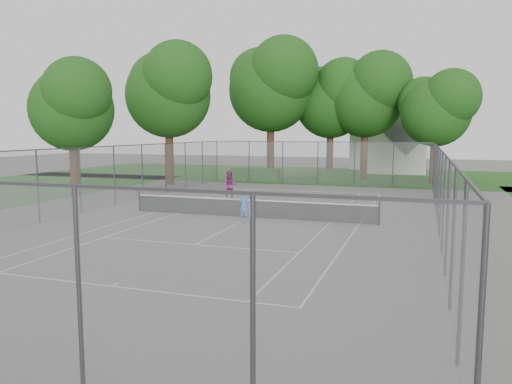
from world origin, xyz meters
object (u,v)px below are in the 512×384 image
(woman_player, at_px, (230,186))
(tennis_net, at_px, (250,208))
(house, at_px, (389,136))
(girl_player, at_px, (244,206))

(woman_player, bearing_deg, tennis_net, -68.48)
(house, bearing_deg, woman_player, -107.34)
(girl_player, bearing_deg, tennis_net, -73.67)
(house, bearing_deg, girl_player, -97.98)
(tennis_net, relative_size, woman_player, 6.90)
(house, distance_m, woman_player, 27.15)
(girl_player, bearing_deg, woman_player, -53.73)
(tennis_net, bearing_deg, house, 81.47)
(tennis_net, relative_size, house, 1.36)
(tennis_net, height_order, house, house)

